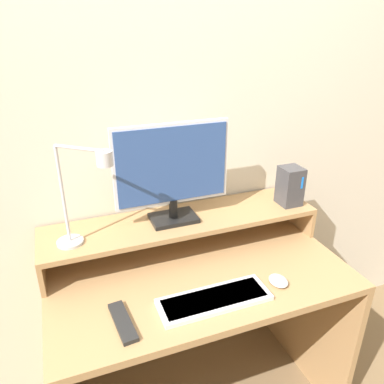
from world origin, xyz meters
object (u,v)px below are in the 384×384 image
(keyboard, at_px, (214,299))
(router_dock, at_px, (290,186))
(desk_lamp, at_px, (83,194))
(mouse, at_px, (278,281))
(monitor, at_px, (172,170))
(remote_control, at_px, (123,322))

(keyboard, bearing_deg, router_dock, 33.04)
(desk_lamp, xyz_separation_m, mouse, (0.66, -0.28, -0.35))
(router_dock, relative_size, keyboard, 0.44)
(router_dock, bearing_deg, monitor, 175.75)
(monitor, bearing_deg, remote_control, -129.22)
(router_dock, distance_m, keyboard, 0.67)
(keyboard, distance_m, remote_control, 0.33)
(remote_control, bearing_deg, mouse, -0.30)
(desk_lamp, distance_m, router_dock, 0.92)
(desk_lamp, xyz_separation_m, remote_control, (0.06, -0.28, -0.36))
(keyboard, distance_m, mouse, 0.27)
(monitor, xyz_separation_m, desk_lamp, (-0.36, -0.09, -0.01))
(keyboard, bearing_deg, remote_control, 178.39)
(keyboard, relative_size, mouse, 4.73)
(desk_lamp, relative_size, mouse, 4.58)
(monitor, height_order, mouse, monitor)
(keyboard, height_order, mouse, mouse)
(desk_lamp, bearing_deg, mouse, -23.25)
(mouse, bearing_deg, monitor, 128.39)
(monitor, distance_m, mouse, 0.60)
(monitor, bearing_deg, mouse, -51.61)
(router_dock, height_order, remote_control, router_dock)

